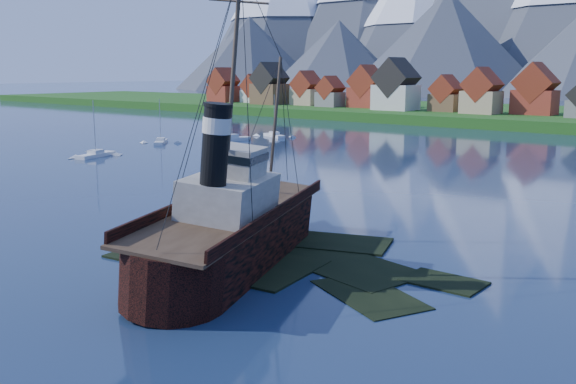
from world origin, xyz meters
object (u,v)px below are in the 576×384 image
Objects in this scene: sailboat_a at (96,156)px; sailboat_b at (232,140)px; tugboat_wreck at (244,225)px; sailboat_c at (274,136)px; sailboat_f at (161,142)px.

sailboat_b reaches higher than sailboat_a.
tugboat_wreck is 2.45× the size of sailboat_b.
tugboat_wreck is 103.11m from sailboat_c.
sailboat_c is at bearing 70.69° from sailboat_a.
sailboat_b is 16.22m from sailboat_f.
sailboat_a is 1.08× the size of sailboat_f.
sailboat_b is at bearing 113.11° from tugboat_wreck.
tugboat_wreck is 2.96× the size of sailboat_c.
sailboat_c is at bearing 107.34° from tugboat_wreck.
sailboat_b is (-66.53, 67.17, -2.85)m from tugboat_wreck.
sailboat_a is at bearing -111.34° from sailboat_f.
sailboat_b reaches higher than sailboat_f.
sailboat_b is 1.21× the size of sailboat_c.
tugboat_wreck is 74.31m from sailboat_a.
sailboat_f is at bearing 93.72° from sailboat_a.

